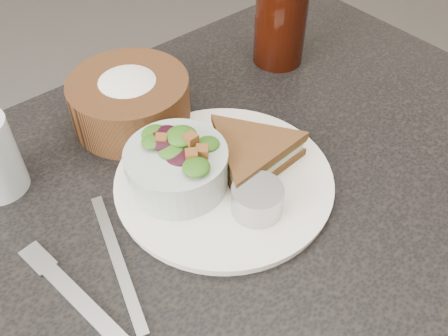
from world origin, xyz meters
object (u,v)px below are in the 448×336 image
dinner_plate (224,181)px  salad_bowl (176,162)px  bread_basket (129,94)px  cola_glass (281,22)px  dining_table (229,331)px  sandwich (252,154)px  dressing_ramekin (257,200)px

dinner_plate → salad_bowl: 0.07m
bread_basket → cola_glass: size_ratio=1.20×
dining_table → sandwich: (0.05, 0.02, 0.41)m
dining_table → dressing_ramekin: dressing_ramekin is taller
cola_glass → dressing_ramekin: bearing=-138.3°
dinner_plate → dressing_ramekin: bearing=-93.1°
dressing_ramekin → cola_glass: bearing=41.7°
dining_table → dressing_ramekin: (0.00, -0.05, 0.41)m
bread_basket → dinner_plate: bearing=-83.4°
dining_table → dinner_plate: bearing=79.0°
salad_bowl → dressing_ramekin: size_ratio=2.04×
bread_basket → cola_glass: 0.28m
salad_bowl → sandwich: bearing=-20.8°
dinner_plate → sandwich: sandwich is taller
dining_table → dressing_ramekin: bearing=-89.5°
dinner_plate → dressing_ramekin: size_ratio=4.45×
cola_glass → bread_basket: bearing=175.9°
dinner_plate → dining_table: bearing=-101.0°
sandwich → salad_bowl: salad_bowl is taller
cola_glass → sandwich: bearing=-141.5°
dinner_plate → sandwich: size_ratio=1.81×
dining_table → salad_bowl: salad_bowl is taller
bread_basket → cola_glass: (0.27, -0.02, 0.02)m
dinner_plate → cola_glass: 0.31m
sandwich → salad_bowl: size_ratio=1.20×
salad_bowl → cola_glass: size_ratio=0.90×
dining_table → dinner_plate: (0.00, 0.02, 0.38)m
dinner_plate → bread_basket: size_ratio=1.63×
sandwich → salad_bowl: 0.10m
dressing_ramekin → cola_glass: size_ratio=0.44×
dinner_plate → cola_glass: (0.25, 0.16, 0.06)m
sandwich → bread_basket: 0.20m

